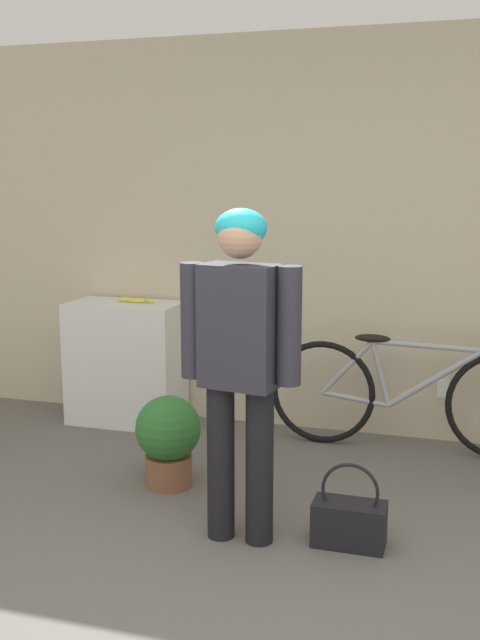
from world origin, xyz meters
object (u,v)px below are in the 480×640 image
(banana, at_px, (136,300))
(handbag, at_px, (349,521))
(bicycle, at_px, (409,395))
(person, at_px, (240,348))
(potted_plant, at_px, (168,437))

(banana, bearing_deg, handbag, -39.35)
(bicycle, xyz_separation_m, handbag, (-0.17, -1.33, -0.24))
(person, xyz_separation_m, handbag, (0.50, 0.08, -0.81))
(handbag, distance_m, potted_plant, 1.15)
(banana, xyz_separation_m, handbag, (1.69, -1.39, -0.74))
(potted_plant, bearing_deg, person, -40.92)
(banana, bearing_deg, potted_plant, -57.48)
(handbag, xyz_separation_m, potted_plant, (-1.06, 0.40, 0.16))
(person, distance_m, handbag, 0.96)
(person, height_order, banana, person)
(person, bearing_deg, handbag, 17.72)
(bicycle, height_order, handbag, bicycle)
(person, height_order, handbag, person)
(handbag, bearing_deg, bicycle, 82.92)
(potted_plant, bearing_deg, banana, 122.52)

